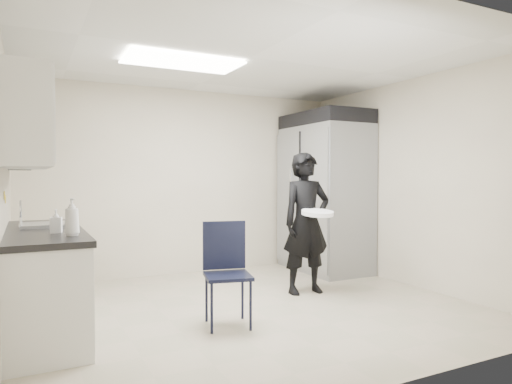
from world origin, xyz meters
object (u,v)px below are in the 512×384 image
folding_chair (228,276)px  commercial_fridge (325,199)px  lower_counter (44,283)px  man_tuxedo (306,223)px

folding_chair → commercial_fridge: bearing=49.6°
commercial_fridge → lower_counter: bearing=-164.1°
folding_chair → man_tuxedo: 1.51m
lower_counter → folding_chair: size_ratio=2.06×
lower_counter → man_tuxedo: size_ratio=1.15×
commercial_fridge → folding_chair: 2.88m
lower_counter → commercial_fridge: bearing=15.9°
commercial_fridge → man_tuxedo: bearing=-134.2°
lower_counter → commercial_fridge: (3.78, 1.07, 0.62)m
lower_counter → man_tuxedo: (2.81, 0.08, 0.40)m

